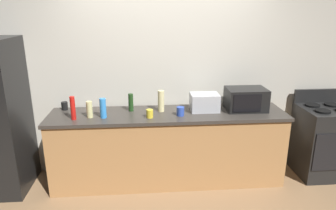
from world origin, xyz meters
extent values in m
plane|color=#93704C|center=(0.00, 0.00, 0.00)|extent=(8.00, 8.00, 0.00)
cube|color=beige|center=(0.00, 0.81, 1.35)|extent=(6.40, 0.10, 2.70)
cube|color=#B27F4C|center=(0.00, 0.40, 0.43)|extent=(2.80, 0.60, 0.86)
cube|color=#38332D|center=(0.00, 0.40, 0.88)|extent=(2.84, 0.64, 0.04)
cube|color=black|center=(2.00, 0.40, 0.45)|extent=(0.60, 0.60, 0.90)
cube|color=black|center=(2.00, 0.10, 0.45)|extent=(0.55, 0.02, 0.48)
cube|color=black|center=(2.00, 0.68, 0.99)|extent=(0.60, 0.04, 0.18)
cylinder|color=black|center=(1.87, 0.28, 0.91)|extent=(0.18, 0.18, 0.02)
cylinder|color=black|center=(1.87, 0.52, 0.91)|extent=(0.18, 0.18, 0.02)
cylinder|color=black|center=(2.13, 0.52, 0.91)|extent=(0.18, 0.18, 0.02)
cube|color=black|center=(0.96, 0.45, 1.04)|extent=(0.48, 0.34, 0.27)
cube|color=black|center=(0.92, 0.28, 1.04)|extent=(0.34, 0.01, 0.21)
cube|color=#B7BABF|center=(0.45, 0.46, 1.01)|extent=(0.34, 0.26, 0.21)
cylinder|color=beige|center=(-0.91, 0.32, 1.00)|extent=(0.07, 0.07, 0.19)
cylinder|color=#338CE5|center=(-0.75, 0.30, 1.01)|extent=(0.07, 0.07, 0.23)
cylinder|color=#1E3F19|center=(-0.44, 0.52, 1.01)|extent=(0.06, 0.06, 0.22)
cylinder|color=beige|center=(-0.08, 0.47, 1.03)|extent=(0.08, 0.08, 0.26)
cylinder|color=red|center=(-1.08, 0.27, 1.03)|extent=(0.06, 0.06, 0.27)
cylinder|color=#2D4CB2|center=(0.14, 0.30, 0.95)|extent=(0.09, 0.09, 0.10)
cylinder|color=yellow|center=(-0.22, 0.25, 0.95)|extent=(0.08, 0.08, 0.10)
cylinder|color=black|center=(-1.26, 0.63, 0.95)|extent=(0.08, 0.08, 0.10)
camera|label=1|loc=(-0.29, -3.09, 2.10)|focal=33.04mm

